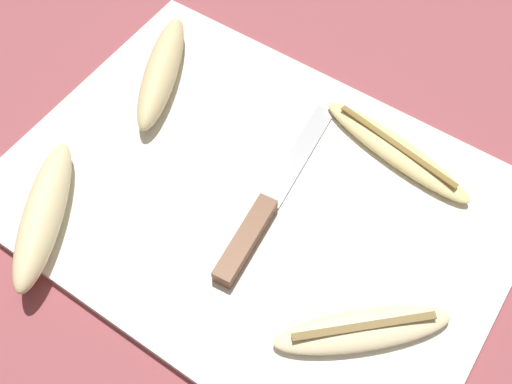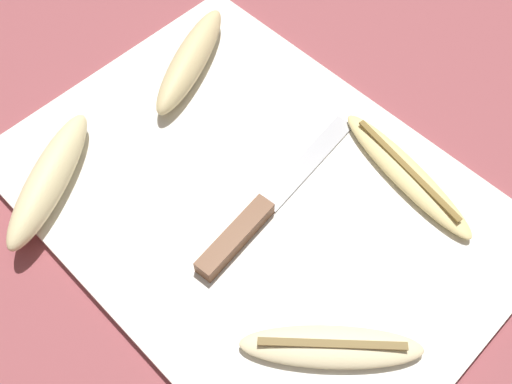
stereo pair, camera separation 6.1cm
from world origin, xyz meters
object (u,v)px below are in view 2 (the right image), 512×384
knife (252,220)px  banana_cream_curved (331,347)px  banana_mellow_near (190,60)px  banana_golden_short (406,173)px  banana_soft_right (49,179)px

knife → banana_cream_curved: bearing=-21.9°
banana_mellow_near → knife: bearing=-25.8°
banana_mellow_near → banana_golden_short: bearing=12.1°
banana_soft_right → banana_mellow_near: bearing=95.8°
banana_mellow_near → banana_cream_curved: size_ratio=1.16×
banana_mellow_near → banana_golden_short: 0.28m
banana_cream_curved → knife: bearing=164.1°
banana_soft_right → banana_cream_curved: 0.33m
knife → banana_cream_curved: 0.15m
banana_soft_right → banana_cream_curved: bearing=13.5°
banana_mellow_near → banana_soft_right: (0.02, -0.21, 0.00)m
knife → banana_soft_right: 0.21m
banana_mellow_near → banana_soft_right: bearing=-84.2°
banana_cream_curved → banana_golden_short: bearing=108.8°
banana_soft_right → banana_golden_short: 0.37m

